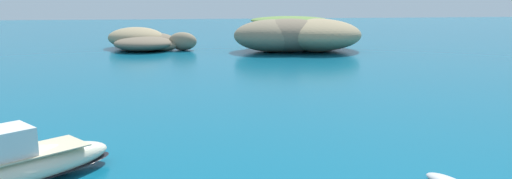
% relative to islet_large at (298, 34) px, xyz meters
% --- Properties ---
extents(islet_large, '(26.22, 21.58, 5.91)m').
position_rel_islet_large_xyz_m(islet_large, '(0.00, 0.00, 0.00)').
color(islet_large, '#756651').
rests_on(islet_large, ground).
extents(islet_small, '(18.76, 19.12, 3.88)m').
position_rel_islet_large_xyz_m(islet_small, '(-27.12, 7.44, -1.32)').
color(islet_small, '#9E8966').
rests_on(islet_small, ground).
extents(motorboat_cream, '(9.96, 8.85, 3.03)m').
position_rel_islet_large_xyz_m(motorboat_cream, '(-28.60, -56.85, -1.91)').
color(motorboat_cream, beige).
rests_on(motorboat_cream, ground).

